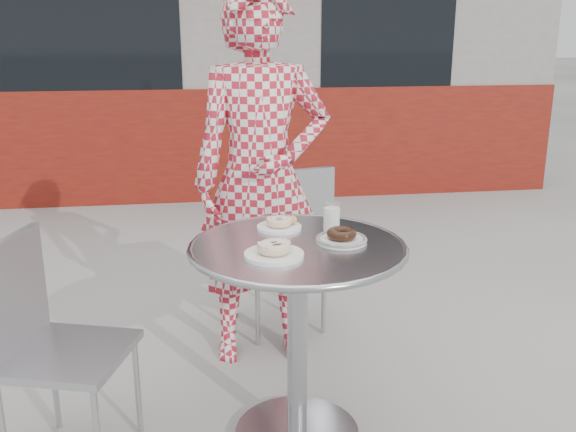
{
  "coord_description": "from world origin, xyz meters",
  "views": [
    {
      "loc": [
        -0.31,
        -2.04,
        1.51
      ],
      "look_at": [
        0.01,
        0.17,
        0.85
      ],
      "focal_mm": 40.0,
      "sensor_mm": 36.0,
      "label": 1
    }
  ],
  "objects": [
    {
      "name": "storefront",
      "position": [
        -0.0,
        5.56,
        1.49
      ],
      "size": [
        6.02,
        4.55,
        3.0
      ],
      "color": "gray",
      "rests_on": "ground"
    },
    {
      "name": "bistro_table",
      "position": [
        0.03,
        0.05,
        0.59
      ],
      "size": [
        0.77,
        0.77,
        0.78
      ],
      "rotation": [
        0.0,
        0.0,
        0.25
      ],
      "color": "#B2B2B6",
      "rests_on": "ground"
    },
    {
      "name": "chair_far",
      "position": [
        0.09,
        1.01,
        0.27
      ],
      "size": [
        0.5,
        0.51,
        0.87
      ],
      "rotation": [
        0.0,
        0.0,
        3.38
      ],
      "color": "#A6A9AE",
      "rests_on": "ground"
    },
    {
      "name": "chair_left",
      "position": [
        -0.79,
        0.04,
        0.26
      ],
      "size": [
        0.5,
        0.5,
        0.83
      ],
      "rotation": [
        0.0,
        0.0,
        1.27
      ],
      "color": "#A6A9AE",
      "rests_on": "ground"
    },
    {
      "name": "seated_person",
      "position": [
        -0.03,
        0.75,
        0.85
      ],
      "size": [
        0.63,
        0.42,
        1.7
      ],
      "primitive_type": "imported",
      "rotation": [
        0.0,
        0.0,
        0.01
      ],
      "color": "#A91A2A",
      "rests_on": "ground"
    },
    {
      "name": "plate_far",
      "position": [
        -0.01,
        0.24,
        0.8
      ],
      "size": [
        0.17,
        0.17,
        0.04
      ],
      "rotation": [
        0.0,
        0.0,
        -0.11
      ],
      "color": "white",
      "rests_on": "bistro_table"
    },
    {
      "name": "plate_near",
      "position": [
        -0.07,
        -0.06,
        0.8
      ],
      "size": [
        0.2,
        0.2,
        0.05
      ],
      "rotation": [
        0.0,
        0.0,
        0.42
      ],
      "color": "white",
      "rests_on": "bistro_table"
    },
    {
      "name": "plate_checker",
      "position": [
        0.18,
        0.06,
        0.79
      ],
      "size": [
        0.18,
        0.18,
        0.05
      ],
      "rotation": [
        0.0,
        0.0,
        0.33
      ],
      "color": "white",
      "rests_on": "bistro_table"
    },
    {
      "name": "milk_cup",
      "position": [
        0.18,
        0.2,
        0.83
      ],
      "size": [
        0.07,
        0.07,
        0.1
      ],
      "rotation": [
        0.0,
        0.0,
        0.34
      ],
      "color": "white",
      "rests_on": "bistro_table"
    }
  ]
}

